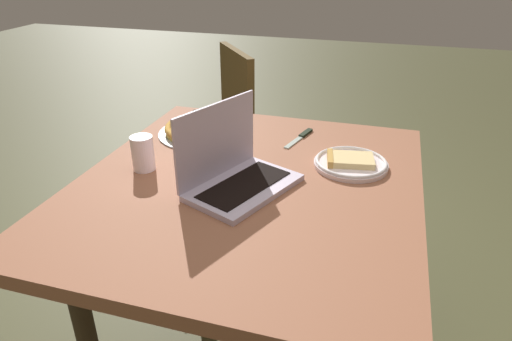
{
  "coord_description": "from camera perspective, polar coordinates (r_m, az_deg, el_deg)",
  "views": [
    {
      "loc": [
        -1.18,
        -0.38,
        1.4
      ],
      "look_at": [
        -0.07,
        -0.05,
        0.81
      ],
      "focal_mm": 31.97,
      "sensor_mm": 36.0,
      "label": 1
    }
  ],
  "objects": [
    {
      "name": "pizza_plate",
      "position": [
        1.52,
        11.72,
        0.99
      ],
      "size": [
        0.24,
        0.24,
        0.04
      ],
      "color": "white",
      "rests_on": "dining_table"
    },
    {
      "name": "dining_table",
      "position": [
        1.45,
        -0.97,
        -4.07
      ],
      "size": [
        1.16,
        1.04,
        0.73
      ],
      "color": "#94593E",
      "rests_on": "ground_plane"
    },
    {
      "name": "table_knife",
      "position": [
        1.72,
        5.69,
        4.25
      ],
      "size": [
        0.2,
        0.07,
        0.01
      ],
      "color": "#B5C7BC",
      "rests_on": "dining_table"
    },
    {
      "name": "laptop",
      "position": [
        1.35,
        -2.75,
        0.08
      ],
      "size": [
        0.39,
        0.32,
        0.25
      ],
      "color": "#C0B2C9",
      "rests_on": "dining_table"
    },
    {
      "name": "drink_cup",
      "position": [
        1.5,
        -13.99,
        2.17
      ],
      "size": [
        0.07,
        0.07,
        0.11
      ],
      "color": "white",
      "rests_on": "dining_table"
    },
    {
      "name": "pizza_tray",
      "position": [
        1.76,
        -6.52,
        5.22
      ],
      "size": [
        0.35,
        0.35,
        0.04
      ],
      "color": "#98A1A8",
      "rests_on": "dining_table"
    },
    {
      "name": "chair_near",
      "position": [
        2.42,
        -5.11,
        5.37
      ],
      "size": [
        0.63,
        0.63,
        0.91
      ],
      "color": "brown",
      "rests_on": "ground_plane"
    }
  ]
}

